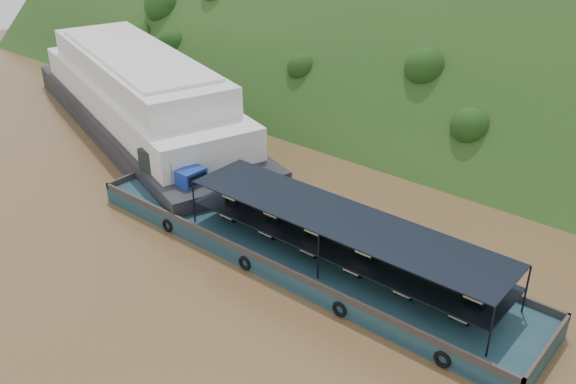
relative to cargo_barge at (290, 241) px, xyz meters
The scene contains 4 objects.
ground 1.20m from the cargo_barge, 136.15° to the right, with size 160.00×160.00×0.00m, color brown.
hillside 35.65m from the cargo_barge, 90.62° to the left, with size 140.00×28.00×28.00m, color #1B3A15.
cargo_barge is the anchor object (origin of this frame).
passenger_ferry 28.02m from the cargo_barge, 162.73° to the left, with size 42.93×23.32×8.46m.
Camera 1 is at (24.99, -29.63, 25.22)m, focal length 40.00 mm.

